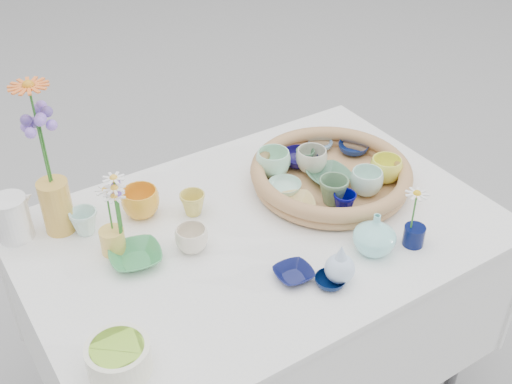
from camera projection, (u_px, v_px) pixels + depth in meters
wicker_tray at (331, 175)px, 1.88m from camera, size 0.47×0.47×0.08m
tray_ceramic_0 at (299, 159)px, 1.96m from camera, size 0.14×0.14×0.04m
tray_ceramic_1 at (353, 148)px, 2.02m from camera, size 0.12×0.12×0.03m
tray_ceramic_2 at (386, 170)px, 1.88m from camera, size 0.12×0.12×0.07m
tray_ceramic_3 at (329, 177)px, 1.89m from camera, size 0.13×0.13×0.03m
tray_ceramic_4 at (333, 191)px, 1.79m from camera, size 0.11×0.11×0.08m
tray_ceramic_5 at (285, 187)px, 1.84m from camera, size 0.12×0.12×0.03m
tray_ceramic_6 at (273, 163)px, 1.90m from camera, size 0.11×0.11×0.08m
tray_ceramic_7 at (311, 160)px, 1.92m from camera, size 0.11×0.11×0.07m
tray_ceramic_8 at (320, 145)px, 2.04m from camera, size 0.09×0.09×0.02m
tray_ceramic_9 at (344, 202)px, 1.76m from camera, size 0.08×0.08×0.06m
tray_ceramic_10 at (296, 204)px, 1.78m from camera, size 0.13×0.13×0.03m
tray_ceramic_11 at (366, 182)px, 1.82m from camera, size 0.12×0.12×0.07m
tray_ceramic_12 at (305, 158)px, 1.95m from camera, size 0.07×0.07×0.05m
loose_ceramic_0 at (141, 203)px, 1.77m from camera, size 0.13×0.13×0.08m
loose_ceramic_1 at (193, 204)px, 1.78m from camera, size 0.08×0.08×0.07m
loose_ceramic_2 at (136, 257)px, 1.62m from camera, size 0.16×0.16×0.03m
loose_ceramic_3 at (192, 239)px, 1.65m from camera, size 0.10×0.10×0.07m
loose_ceramic_4 at (294, 274)px, 1.58m from camera, size 0.10×0.10×0.02m
loose_ceramic_5 at (84, 222)px, 1.71m from camera, size 0.08×0.08×0.07m
loose_ceramic_6 at (330, 281)px, 1.56m from camera, size 0.10×0.10×0.02m
fluted_bowl at (119, 358)px, 1.34m from camera, size 0.16×0.16×0.07m
bud_vase_paleblue at (340, 263)px, 1.54m from camera, size 0.10×0.10×0.12m
bud_vase_seafoam at (375, 233)px, 1.63m from camera, size 0.12×0.12×0.12m
bud_vase_cobalt at (414, 236)px, 1.67m from camera, size 0.07×0.07×0.06m
single_daisy at (414, 211)px, 1.63m from camera, size 0.09×0.09×0.13m
tall_vase_yellow at (57, 206)px, 1.70m from camera, size 0.11×0.11×0.15m
gerbera at (40, 136)px, 1.57m from camera, size 0.12×0.12×0.29m
hydrangea at (45, 152)px, 1.61m from camera, size 0.07×0.07×0.25m
white_pitcher at (12, 218)px, 1.68m from camera, size 0.13×0.10×0.12m
daisy_cup at (113, 241)px, 1.64m from camera, size 0.08×0.08×0.07m
daisy_posy at (114, 205)px, 1.57m from camera, size 0.11×0.11×0.17m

